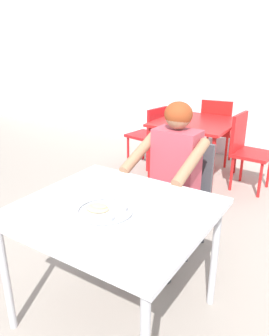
{
  "coord_description": "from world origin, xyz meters",
  "views": [
    {
      "loc": [
        1.01,
        -1.25,
        1.62
      ],
      "look_at": [
        -0.0,
        0.32,
        0.9
      ],
      "focal_mm": 35.95,
      "sensor_mm": 36.0,
      "label": 1
    }
  ],
  "objects_px": {
    "chair_foreground": "(182,187)",
    "table_foreground": "(114,220)",
    "thali_tray": "(105,211)",
    "table_background_red": "(196,127)",
    "diner_foreground": "(170,170)",
    "chair_red_far": "(217,127)",
    "chair_red_left": "(150,133)",
    "chair_red_right": "(246,147)"
  },
  "relations": [
    {
      "from": "chair_foreground",
      "to": "chair_red_left",
      "type": "height_order",
      "value": "chair_foreground"
    },
    {
      "from": "chair_red_left",
      "to": "table_foreground",
      "type": "bearing_deg",
      "value": -63.98
    },
    {
      "from": "diner_foreground",
      "to": "chair_red_far",
      "type": "xyz_separation_m",
      "value": [
        -0.43,
        2.21,
        -0.2
      ]
    },
    {
      "from": "chair_red_left",
      "to": "chair_red_far",
      "type": "distance_m",
      "value": 0.9
    },
    {
      "from": "diner_foreground",
      "to": "chair_foreground",
      "type": "bearing_deg",
      "value": 88.9
    },
    {
      "from": "chair_foreground",
      "to": "table_background_red",
      "type": "relative_size",
      "value": 0.91
    },
    {
      "from": "table_foreground",
      "to": "chair_red_far",
      "type": "height_order",
      "value": "chair_red_far"
    },
    {
      "from": "table_foreground",
      "to": "diner_foreground",
      "type": "xyz_separation_m",
      "value": [
        -0.04,
        0.76,
        0.05
      ]
    },
    {
      "from": "chair_red_left",
      "to": "chair_red_far",
      "type": "bearing_deg",
      "value": 39.32
    },
    {
      "from": "table_foreground",
      "to": "thali_tray",
      "type": "bearing_deg",
      "value": -95.57
    },
    {
      "from": "thali_tray",
      "to": "chair_red_left",
      "type": "xyz_separation_m",
      "value": [
        -1.16,
        2.46,
        -0.29
      ]
    },
    {
      "from": "chair_foreground",
      "to": "table_foreground",
      "type": "bearing_deg",
      "value": -88.0
    },
    {
      "from": "thali_tray",
      "to": "chair_foreground",
      "type": "xyz_separation_m",
      "value": [
        -0.03,
        1.04,
        -0.26
      ]
    },
    {
      "from": "table_foreground",
      "to": "chair_red_right",
      "type": "distance_m",
      "value": 2.39
    },
    {
      "from": "thali_tray",
      "to": "chair_red_right",
      "type": "relative_size",
      "value": 0.36
    },
    {
      "from": "chair_foreground",
      "to": "chair_red_left",
      "type": "xyz_separation_m",
      "value": [
        -1.13,
        1.41,
        -0.03
      ]
    },
    {
      "from": "chair_foreground",
      "to": "diner_foreground",
      "type": "xyz_separation_m",
      "value": [
        -0.0,
        -0.22,
        0.22
      ]
    },
    {
      "from": "table_foreground",
      "to": "chair_red_left",
      "type": "relative_size",
      "value": 1.28
    },
    {
      "from": "thali_tray",
      "to": "table_background_red",
      "type": "xyz_separation_m",
      "value": [
        -0.51,
        2.42,
        -0.12
      ]
    },
    {
      "from": "table_foreground",
      "to": "chair_red_left",
      "type": "bearing_deg",
      "value": 116.02
    },
    {
      "from": "chair_foreground",
      "to": "chair_red_right",
      "type": "bearing_deg",
      "value": 84.95
    },
    {
      "from": "chair_foreground",
      "to": "table_background_red",
      "type": "bearing_deg",
      "value": 109.27
    },
    {
      "from": "diner_foreground",
      "to": "chair_red_left",
      "type": "relative_size",
      "value": 1.49
    },
    {
      "from": "chair_red_far",
      "to": "chair_red_left",
      "type": "bearing_deg",
      "value": -140.68
    },
    {
      "from": "thali_tray",
      "to": "table_foreground",
      "type": "bearing_deg",
      "value": 84.43
    },
    {
      "from": "diner_foreground",
      "to": "chair_red_right",
      "type": "bearing_deg",
      "value": 85.48
    },
    {
      "from": "table_foreground",
      "to": "table_background_red",
      "type": "xyz_separation_m",
      "value": [
        -0.51,
        2.35,
        -0.04
      ]
    },
    {
      "from": "chair_foreground",
      "to": "diner_foreground",
      "type": "relative_size",
      "value": 0.71
    },
    {
      "from": "chair_red_left",
      "to": "chair_red_right",
      "type": "height_order",
      "value": "chair_red_right"
    },
    {
      "from": "thali_tray",
      "to": "chair_red_left",
      "type": "bearing_deg",
      "value": 115.28
    },
    {
      "from": "table_foreground",
      "to": "table_background_red",
      "type": "bearing_deg",
      "value": 102.34
    },
    {
      "from": "thali_tray",
      "to": "table_background_red",
      "type": "distance_m",
      "value": 2.47
    },
    {
      "from": "table_foreground",
      "to": "diner_foreground",
      "type": "height_order",
      "value": "diner_foreground"
    },
    {
      "from": "chair_red_far",
      "to": "chair_red_right",
      "type": "bearing_deg",
      "value": -45.98
    },
    {
      "from": "chair_foreground",
      "to": "chair_red_far",
      "type": "xyz_separation_m",
      "value": [
        -0.43,
        1.99,
        0.01
      ]
    },
    {
      "from": "table_background_red",
      "to": "diner_foreground",
      "type": "bearing_deg",
      "value": -73.38
    },
    {
      "from": "table_foreground",
      "to": "thali_tray",
      "type": "height_order",
      "value": "thali_tray"
    },
    {
      "from": "thali_tray",
      "to": "chair_red_left",
      "type": "distance_m",
      "value": 2.73
    },
    {
      "from": "thali_tray",
      "to": "table_background_red",
      "type": "bearing_deg",
      "value": 101.87
    },
    {
      "from": "chair_red_left",
      "to": "chair_red_right",
      "type": "xyz_separation_m",
      "value": [
        1.26,
        -0.01,
        0.02
      ]
    },
    {
      "from": "thali_tray",
      "to": "chair_red_far",
      "type": "bearing_deg",
      "value": 98.67
    },
    {
      "from": "table_background_red",
      "to": "chair_red_far",
      "type": "distance_m",
      "value": 0.63
    }
  ]
}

